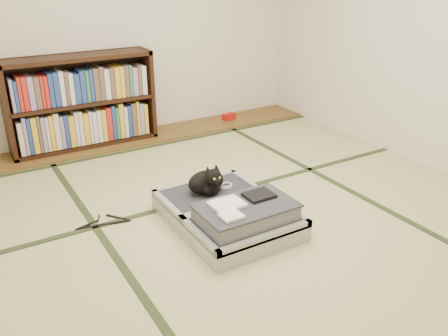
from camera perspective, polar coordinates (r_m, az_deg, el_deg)
floor at (r=3.59m, az=2.21°, el=-5.75°), size 4.50×4.50×0.00m
wood_strip at (r=5.22m, az=-9.86°, el=3.68°), size 4.00×0.50×0.02m
red_item at (r=5.70m, az=0.58°, el=6.23°), size 0.16×0.12×0.07m
room_shell at (r=3.14m, az=2.64°, el=18.19°), size 4.50×4.50×4.50m
tatami_borders at (r=3.96m, az=-1.70°, el=-2.70°), size 4.00×4.50×0.01m
bookcase at (r=4.99m, az=-16.72°, el=7.42°), size 1.45×0.33×0.93m
suitcase at (r=3.40m, az=0.75°, el=-5.54°), size 0.74×0.99×0.29m
cat at (r=3.55m, az=-1.96°, el=-1.69°), size 0.33×0.33×0.27m
cable_coil at (r=3.70m, az=0.24°, el=-2.12°), size 0.10×0.10×0.02m
hanger at (r=3.59m, az=-14.33°, el=-6.41°), size 0.39×0.21×0.01m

